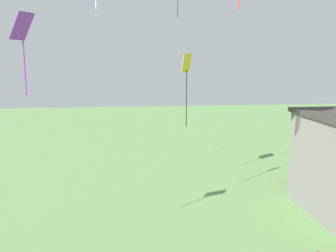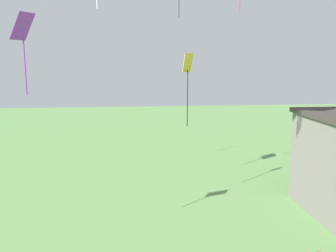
{
  "view_description": "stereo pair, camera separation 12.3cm",
  "coord_description": "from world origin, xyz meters",
  "views": [
    {
      "loc": [
        -1.55,
        -4.89,
        7.86
      ],
      "look_at": [
        0.0,
        8.55,
        5.49
      ],
      "focal_mm": 40.0,
      "sensor_mm": 36.0,
      "label": 1
    },
    {
      "loc": [
        -1.43,
        -4.91,
        7.86
      ],
      "look_at": [
        0.0,
        8.55,
        5.49
      ],
      "focal_mm": 40.0,
      "sensor_mm": 36.0,
      "label": 2
    }
  ],
  "objects": [
    {
      "name": "kite_yellow_diamond",
      "position": [
        1.69,
        14.65,
        7.11
      ],
      "size": [
        0.64,
        0.64,
        3.86
      ],
      "color": "yellow"
    },
    {
      "name": "kite_purple_streamer",
      "position": [
        -5.1,
        9.13,
        8.73
      ],
      "size": [
        0.85,
        0.94,
        2.9
      ],
      "color": "purple"
    }
  ]
}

